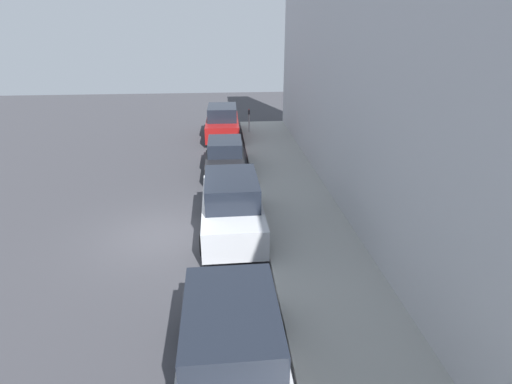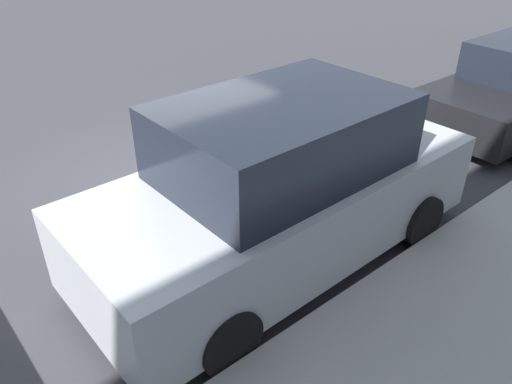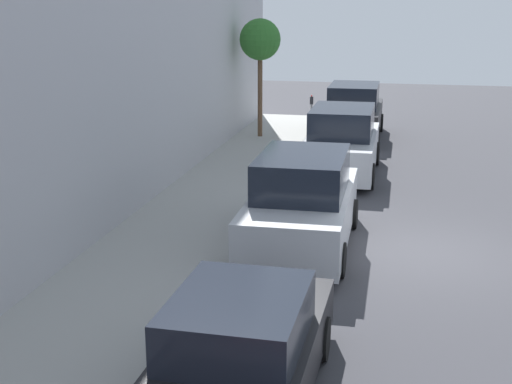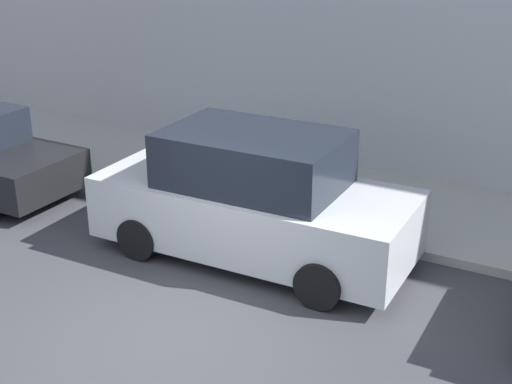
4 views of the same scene
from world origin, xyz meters
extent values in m
plane|color=#38383D|center=(0.00, 0.00, 0.00)|extent=(60.00, 60.00, 0.00)
cube|color=#B7BABF|center=(2.44, 0.16, 0.70)|extent=(2.02, 4.83, 0.96)
cube|color=black|center=(2.44, 0.16, 1.58)|extent=(1.76, 2.62, 0.80)
cylinder|color=black|center=(1.51, 1.65, 0.33)|extent=(0.22, 0.66, 0.66)
cylinder|color=black|center=(3.37, 1.65, 0.33)|extent=(0.22, 0.66, 0.66)
cylinder|color=black|center=(1.51, -1.33, 0.33)|extent=(0.22, 0.66, 0.66)
cylinder|color=black|center=(3.37, -1.33, 0.33)|extent=(0.22, 0.66, 0.66)
cylinder|color=black|center=(1.46, 7.63, 0.32)|extent=(0.22, 0.64, 0.64)
cylinder|color=black|center=(1.46, 4.84, 0.32)|extent=(0.22, 0.64, 0.64)
camera|label=1|loc=(2.19, -12.10, 6.65)|focal=28.00mm
camera|label=2|loc=(5.97, -3.17, 3.82)|focal=35.00mm
camera|label=3|loc=(0.44, 14.10, 5.03)|focal=50.00mm
camera|label=4|loc=(-6.18, -4.55, 5.05)|focal=50.00mm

